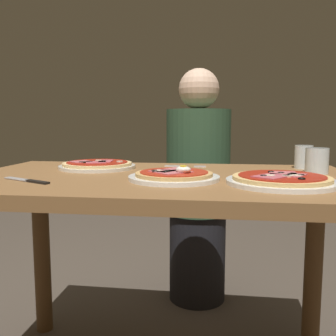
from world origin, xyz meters
The scene contains 9 objects.
dining_table centered at (0.00, 0.00, 0.63)m, with size 1.26×0.74×0.75m.
pizza_foreground centered at (0.06, -0.08, 0.76)m, with size 0.27×0.27×0.05m.
pizza_across_left centered at (-0.26, 0.15, 0.76)m, with size 0.28×0.28×0.03m.
pizza_across_right centered at (0.36, -0.12, 0.76)m, with size 0.30×0.30×0.03m.
water_glass_near centered at (0.50, 0.26, 0.78)m, with size 0.07×0.07×0.09m.
water_glass_far centered at (0.51, 0.12, 0.78)m, with size 0.08×0.08×0.09m.
fork centered at (0.05, 0.24, 0.75)m, with size 0.16×0.02×0.00m.
knife centered at (-0.35, -0.17, 0.75)m, with size 0.18×0.11×0.01m.
diner_person centered at (0.09, 0.70, 0.56)m, with size 0.32×0.32×1.18m.
Camera 1 is at (0.19, -1.17, 0.92)m, focal length 40.05 mm.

